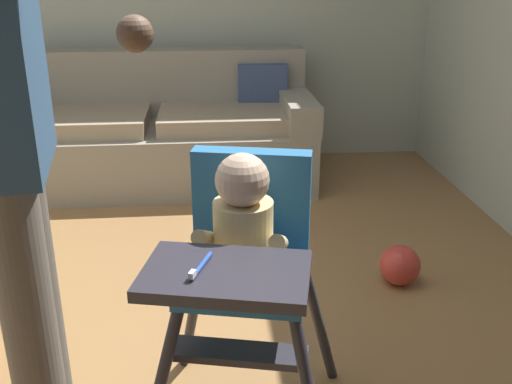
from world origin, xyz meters
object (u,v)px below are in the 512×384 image
toy_ball (400,265)px  adult_standing (8,143)px  couch (157,134)px  high_chair (244,248)px

toy_ball → adult_standing: bearing=-146.1°
adult_standing → couch: bearing=78.2°
couch → toy_ball: size_ratio=11.03×
couch → adult_standing: size_ratio=1.20×
couch → high_chair: high_chair is taller
couch → high_chair: 2.45m
high_chair → toy_ball: bearing=149.9°
adult_standing → high_chair: bearing=-0.4°
adult_standing → toy_ball: adult_standing is taller
high_chair → couch: bearing=-157.0°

